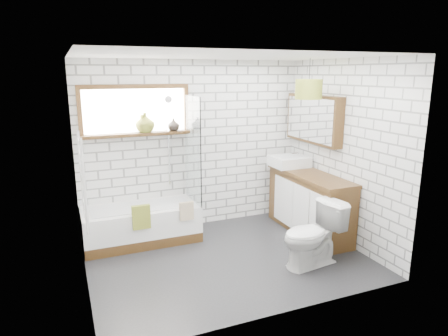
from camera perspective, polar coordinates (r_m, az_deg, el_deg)
name	(u,v)px	position (r m, az deg, el deg)	size (l,w,h in m)	color
floor	(228,259)	(5.23, 0.51, -12.84)	(3.40, 2.60, 0.01)	black
ceiling	(228,55)	(4.69, 0.57, 15.79)	(3.40, 2.60, 0.01)	white
wall_back	(194,145)	(6.01, -4.31, 3.23)	(3.40, 0.01, 2.50)	white
wall_front	(283,193)	(3.68, 8.47, -3.50)	(3.40, 0.01, 2.50)	white
wall_left	(78,177)	(4.45, -20.13, -1.22)	(0.01, 2.60, 2.50)	white
wall_right	(343,153)	(5.68, 16.60, 2.10)	(0.01, 2.60, 2.50)	white
window	(136,111)	(5.69, -12.51, 7.97)	(1.52, 0.16, 0.68)	#38220F
towel_radiator	(83,181)	(4.46, -19.50, -1.79)	(0.06, 0.52, 1.00)	white
mirror_cabinet	(313,119)	(6.04, 12.66, 6.84)	(0.16, 1.20, 0.70)	#38220F
shower_riser	(169,141)	(5.84, -7.93, 3.84)	(0.02, 0.02, 1.30)	silver
bathtub	(141,224)	(5.74, -11.71, -7.87)	(1.57, 0.69, 0.51)	white
shower_screen	(192,150)	(5.64, -4.53, 2.63)	(0.02, 0.72, 1.50)	white
towel_green	(141,217)	(5.32, -11.75, -6.88)	(0.23, 0.06, 0.32)	olive
towel_beige	(187,211)	(5.46, -5.38, -6.14)	(0.19, 0.05, 0.25)	tan
vanity	(309,203)	(6.00, 12.08, -4.93)	(0.51, 1.58, 0.91)	#38220F
basin	(289,161)	(6.23, 9.28, 0.95)	(0.53, 0.47, 0.16)	white
tap	(298,158)	(6.30, 10.54, 1.47)	(0.03, 0.03, 0.15)	silver
toilet	(313,235)	(5.03, 12.55, -9.31)	(0.78, 0.44, 0.79)	white
vase_olive	(145,124)	(5.70, -11.20, 6.19)	(0.26, 0.26, 0.27)	olive
vase_dark	(174,126)	(5.80, -7.21, 5.98)	(0.17, 0.17, 0.18)	black
bottle	(144,125)	(5.70, -11.41, 6.02)	(0.08, 0.08, 0.24)	olive
pendant	(309,89)	(5.51, 12.01, 10.95)	(0.36, 0.36, 0.26)	olive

